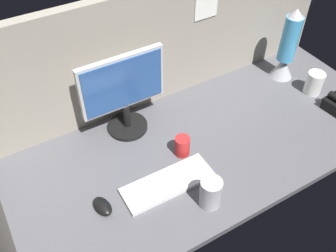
# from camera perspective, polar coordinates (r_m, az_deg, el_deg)

# --- Properties ---
(ground_plane) EXTENTS (1.80, 0.80, 0.03)m
(ground_plane) POSITION_cam_1_polar(r_m,az_deg,el_deg) (1.69, 5.49, -2.57)
(ground_plane) COLOR #515156
(cubicle_wall_back) EXTENTS (1.80, 0.06, 0.57)m
(cubicle_wall_back) POSITION_cam_1_polar(r_m,az_deg,el_deg) (1.74, -0.95, 12.10)
(cubicle_wall_back) COLOR gray
(cubicle_wall_back) RESTS_ON ground_plane
(monitor) EXTENTS (0.37, 0.18, 0.38)m
(monitor) POSITION_cam_1_polar(r_m,az_deg,el_deg) (1.60, -6.72, 5.12)
(monitor) COLOR black
(monitor) RESTS_ON ground_plane
(keyboard) EXTENTS (0.37, 0.13, 0.02)m
(keyboard) POSITION_cam_1_polar(r_m,az_deg,el_deg) (1.51, -0.03, -8.61)
(keyboard) COLOR silver
(keyboard) RESTS_ON ground_plane
(mouse) EXTENTS (0.07, 0.10, 0.03)m
(mouse) POSITION_cam_1_polar(r_m,az_deg,el_deg) (1.46, -9.84, -11.83)
(mouse) COLOR black
(mouse) RESTS_ON ground_plane
(mug_steel) EXTENTS (0.08, 0.08, 0.13)m
(mug_steel) POSITION_cam_1_polar(r_m,az_deg,el_deg) (1.42, 6.43, -9.99)
(mug_steel) COLOR #B2B2B7
(mug_steel) RESTS_ON ground_plane
(mug_red_plastic) EXTENTS (0.06, 0.06, 0.09)m
(mug_red_plastic) POSITION_cam_1_polar(r_m,az_deg,el_deg) (1.59, 2.16, -3.02)
(mug_red_plastic) COLOR red
(mug_red_plastic) RESTS_ON ground_plane
(mug_ceramic_white) EXTENTS (0.12, 0.08, 0.11)m
(mug_ceramic_white) POSITION_cam_1_polar(r_m,az_deg,el_deg) (2.01, 21.21, 6.10)
(mug_ceramic_white) COLOR white
(mug_ceramic_white) RESTS_ON ground_plane
(lava_lamp) EXTENTS (0.12, 0.12, 0.38)m
(lava_lamp) POSITION_cam_1_polar(r_m,az_deg,el_deg) (2.02, 17.49, 10.90)
(lava_lamp) COLOR #A5A5AD
(lava_lamp) RESTS_ON ground_plane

